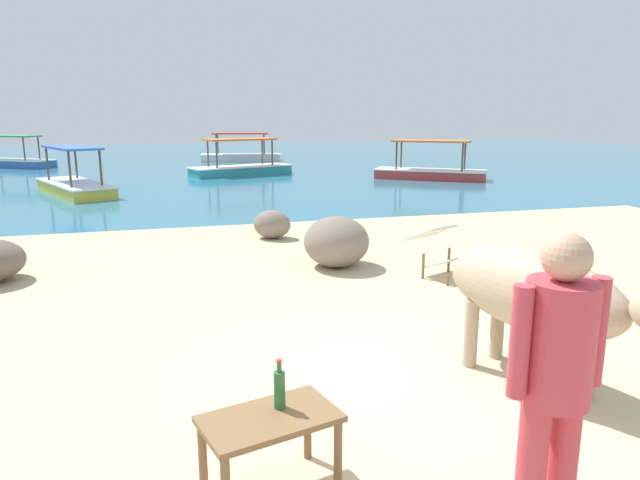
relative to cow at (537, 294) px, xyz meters
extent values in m
cube|color=#CCB78E|center=(-1.17, 0.40, -0.78)|extent=(18.00, 14.00, 0.04)
cube|color=teal|center=(-1.17, 22.40, -0.80)|extent=(60.00, 36.00, 0.03)
cylinder|color=tan|center=(0.27, -0.32, -0.46)|extent=(0.12, 0.12, 0.59)
cylinder|color=tan|center=(-0.05, -0.42, -0.46)|extent=(0.12, 0.12, 0.59)
cylinder|color=tan|center=(0.01, 0.53, -0.46)|extent=(0.12, 0.12, 0.59)
cylinder|color=tan|center=(-0.30, 0.43, -0.46)|extent=(0.12, 0.12, 0.59)
ellipsoid|color=tan|center=(-0.02, 0.05, 0.01)|extent=(1.04, 1.71, 0.64)
ellipsoid|color=tan|center=(0.07, -0.21, 0.28)|extent=(0.33, 0.36, 0.21)
cube|color=brown|center=(-2.26, -0.78, -0.30)|extent=(0.85, 0.62, 0.04)
cylinder|color=brown|center=(-1.98, -0.52, -0.54)|extent=(0.05, 0.05, 0.43)
cylinder|color=brown|center=(-1.89, -0.87, -0.54)|extent=(0.05, 0.05, 0.43)
cylinder|color=brown|center=(-2.64, -0.69, -0.54)|extent=(0.05, 0.05, 0.43)
cylinder|color=#2D6B38|center=(-2.19, -0.70, -0.18)|extent=(0.07, 0.07, 0.22)
cylinder|color=#2D6B38|center=(-2.19, -0.70, -0.04)|extent=(0.03, 0.03, 0.06)
cylinder|color=red|center=(-2.19, -0.70, 0.00)|extent=(0.03, 0.03, 0.02)
cylinder|color=brown|center=(1.11, 2.81, -0.69)|extent=(0.04, 0.04, 0.14)
cylinder|color=brown|center=(0.63, 2.61, -0.69)|extent=(0.04, 0.04, 0.14)
cylinder|color=brown|center=(0.95, 3.19, -0.59)|extent=(0.04, 0.04, 0.34)
cylinder|color=brown|center=(0.47, 2.99, -0.59)|extent=(0.04, 0.04, 0.34)
cube|color=silver|center=(0.79, 2.90, -0.52)|extent=(0.65, 0.60, 0.21)
cube|color=silver|center=(0.67, 3.19, -0.19)|extent=(0.66, 0.63, 0.23)
cylinder|color=#CC3D47|center=(-0.98, -1.60, -0.35)|extent=(0.14, 0.14, 0.82)
cylinder|color=#CC3D47|center=(-1.07, -1.61, 0.35)|extent=(0.32, 0.32, 0.58)
cylinder|color=#CC3D47|center=(-1.28, -1.61, 0.38)|extent=(0.09, 0.09, 0.52)
cylinder|color=#CC3D47|center=(-0.86, -1.60, 0.38)|extent=(0.09, 0.09, 0.52)
sphere|color=tan|center=(-1.07, -1.61, 0.75)|extent=(0.22, 0.22, 0.22)
ellipsoid|color=gray|center=(-0.97, 6.00, -0.51)|extent=(0.84, 0.79, 0.49)
ellipsoid|color=gray|center=(-0.44, 3.91, -0.40)|extent=(1.21, 1.24, 0.72)
cube|color=#C63833|center=(5.94, 14.02, -0.64)|extent=(3.58, 2.96, 0.28)
cube|color=white|center=(5.94, 14.02, -0.48)|extent=(3.67, 3.05, 0.04)
cylinder|color=brown|center=(7.04, 13.72, -0.03)|extent=(0.06, 0.06, 0.95)
cylinder|color=brown|center=(6.60, 13.09, -0.03)|extent=(0.06, 0.06, 0.95)
cylinder|color=brown|center=(5.27, 14.96, -0.03)|extent=(0.06, 0.06, 0.95)
cylinder|color=brown|center=(4.83, 14.32, -0.03)|extent=(0.06, 0.06, 0.95)
cube|color=orange|center=(5.94, 14.02, 0.48)|extent=(2.60, 2.21, 0.06)
cube|color=#3866B7|center=(-8.71, 22.67, -0.64)|extent=(3.61, 2.91, 0.28)
cube|color=white|center=(-8.71, 22.67, -0.48)|extent=(3.70, 3.00, 0.04)
cylinder|color=brown|center=(-8.02, 21.75, -0.03)|extent=(0.06, 0.06, 0.95)
cylinder|color=brown|center=(-7.60, 22.39, -0.03)|extent=(0.06, 0.06, 0.95)
cube|color=#339356|center=(-8.71, 22.67, 0.48)|extent=(2.62, 2.17, 0.06)
cube|color=teal|center=(-0.03, 17.04, -0.64)|extent=(3.76, 2.16, 0.28)
cube|color=white|center=(-0.03, 17.04, -0.48)|extent=(3.85, 2.24, 0.04)
cylinder|color=brown|center=(-0.93, 16.34, -0.03)|extent=(0.06, 0.06, 0.95)
cylinder|color=brown|center=(-1.17, 17.07, -0.03)|extent=(0.06, 0.06, 0.95)
cylinder|color=brown|center=(1.12, 17.01, -0.03)|extent=(0.06, 0.06, 0.95)
cylinder|color=brown|center=(0.88, 17.74, -0.03)|extent=(0.06, 0.06, 0.95)
cube|color=orange|center=(-0.03, 17.04, 0.48)|extent=(2.69, 1.67, 0.06)
cube|color=white|center=(0.83, 23.32, -0.64)|extent=(3.74, 1.74, 0.28)
cube|color=white|center=(0.83, 23.32, -0.48)|extent=(3.82, 1.80, 0.04)
cylinder|color=brown|center=(-0.30, 23.14, -0.03)|extent=(0.06, 0.06, 0.95)
cylinder|color=brown|center=(-0.16, 23.89, -0.03)|extent=(0.06, 0.06, 0.95)
cylinder|color=brown|center=(1.82, 22.74, -0.03)|extent=(0.06, 0.06, 0.95)
cylinder|color=brown|center=(1.96, 23.50, -0.03)|extent=(0.06, 0.06, 0.95)
cube|color=red|center=(0.83, 23.32, 0.48)|extent=(2.65, 1.38, 0.06)
cube|color=gold|center=(-5.09, 13.20, -0.64)|extent=(2.43, 3.74, 0.28)
cube|color=white|center=(-5.09, 13.20, -0.48)|extent=(2.51, 3.83, 0.04)
cylinder|color=brown|center=(-4.31, 12.36, -0.03)|extent=(0.06, 0.06, 0.95)
cylinder|color=brown|center=(-5.02, 12.05, -0.03)|extent=(0.06, 0.06, 0.95)
cylinder|color=brown|center=(-5.16, 14.34, -0.03)|extent=(0.06, 0.06, 0.95)
cylinder|color=brown|center=(-5.87, 14.04, -0.03)|extent=(0.06, 0.06, 0.95)
cube|color=#3D66C6|center=(-5.09, 13.20, 0.48)|extent=(1.85, 2.68, 0.06)
camera|label=1|loc=(-2.77, -3.68, 1.37)|focal=32.29mm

